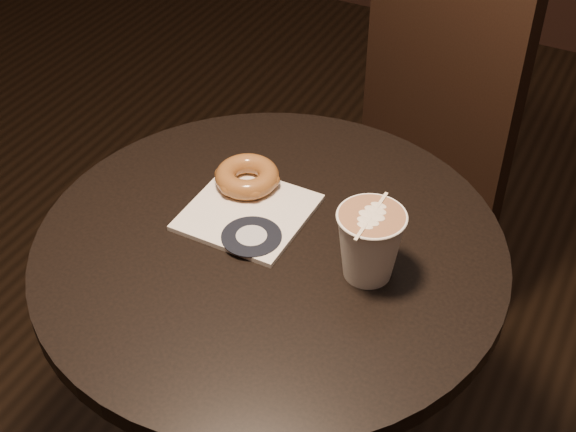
{
  "coord_description": "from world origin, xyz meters",
  "views": [
    {
      "loc": [
        0.42,
        -0.77,
        1.54
      ],
      "look_at": [
        0.01,
        0.03,
        0.79
      ],
      "focal_mm": 50.0,
      "sensor_mm": 36.0,
      "label": 1
    }
  ],
  "objects_px": {
    "chair": "(406,153)",
    "pastry_bag": "(248,212)",
    "doughnut": "(247,176)",
    "latte_cup": "(369,245)",
    "cafe_table": "(271,333)"
  },
  "relations": [
    {
      "from": "chair",
      "to": "pastry_bag",
      "type": "bearing_deg",
      "value": -76.47
    },
    {
      "from": "doughnut",
      "to": "latte_cup",
      "type": "xyz_separation_m",
      "value": [
        0.24,
        -0.09,
        0.03
      ]
    },
    {
      "from": "doughnut",
      "to": "latte_cup",
      "type": "height_order",
      "value": "latte_cup"
    },
    {
      "from": "cafe_table",
      "to": "latte_cup",
      "type": "relative_size",
      "value": 7.01
    },
    {
      "from": "doughnut",
      "to": "chair",
      "type": "bearing_deg",
      "value": 77.78
    },
    {
      "from": "cafe_table",
      "to": "chair",
      "type": "xyz_separation_m",
      "value": [
        0.01,
        0.58,
        -0.01
      ]
    },
    {
      "from": "latte_cup",
      "to": "chair",
      "type": "bearing_deg",
      "value": 103.5
    },
    {
      "from": "pastry_bag",
      "to": "doughnut",
      "type": "xyz_separation_m",
      "value": [
        -0.03,
        0.06,
        0.02
      ]
    },
    {
      "from": "chair",
      "to": "latte_cup",
      "type": "bearing_deg",
      "value": -55.22
    },
    {
      "from": "chair",
      "to": "cafe_table",
      "type": "bearing_deg",
      "value": -70.04
    },
    {
      "from": "chair",
      "to": "pastry_bag",
      "type": "height_order",
      "value": "chair"
    },
    {
      "from": "chair",
      "to": "pastry_bag",
      "type": "relative_size",
      "value": 5.47
    },
    {
      "from": "latte_cup",
      "to": "cafe_table",
      "type": "bearing_deg",
      "value": -177.44
    },
    {
      "from": "cafe_table",
      "to": "latte_cup",
      "type": "xyz_separation_m",
      "value": [
        0.15,
        0.01,
        0.25
      ]
    },
    {
      "from": "chair",
      "to": "pastry_bag",
      "type": "distance_m",
      "value": 0.59
    }
  ]
}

